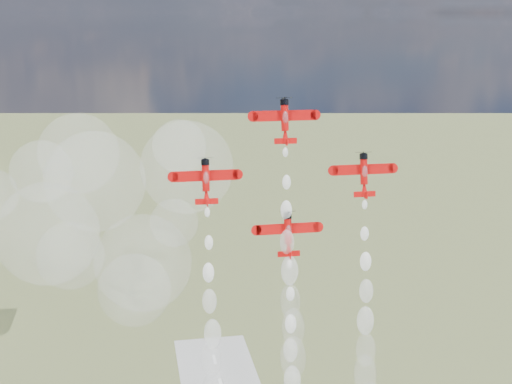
{
  "coord_description": "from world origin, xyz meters",
  "views": [
    {
      "loc": [
        -30.62,
        -132.83,
        136.94
      ],
      "look_at": [
        -6.7,
        -1.35,
        103.26
      ],
      "focal_mm": 50.0,
      "sensor_mm": 36.0,
      "label": 1
    }
  ],
  "objects_px": {
    "plane_lead": "(285,120)",
    "plane_left": "(206,180)",
    "plane_slot": "(288,233)",
    "plane_right": "(364,174)"
  },
  "relations": [
    {
      "from": "plane_left",
      "to": "plane_slot",
      "type": "relative_size",
      "value": 1.0
    },
    {
      "from": "plane_lead",
      "to": "plane_left",
      "type": "distance_m",
      "value": 19.19
    },
    {
      "from": "plane_lead",
      "to": "plane_left",
      "type": "relative_size",
      "value": 1.0
    },
    {
      "from": "plane_lead",
      "to": "plane_slot",
      "type": "bearing_deg",
      "value": -90.0
    },
    {
      "from": "plane_right",
      "to": "plane_slot",
      "type": "xyz_separation_m",
      "value": [
        -15.72,
        -1.94,
        -10.83
      ]
    },
    {
      "from": "plane_lead",
      "to": "plane_left",
      "type": "height_order",
      "value": "plane_lead"
    },
    {
      "from": "plane_left",
      "to": "plane_right",
      "type": "relative_size",
      "value": 1.0
    },
    {
      "from": "plane_lead",
      "to": "plane_left",
      "type": "bearing_deg",
      "value": -172.96
    },
    {
      "from": "plane_lead",
      "to": "plane_left",
      "type": "xyz_separation_m",
      "value": [
        -15.72,
        -1.94,
        -10.83
      ]
    },
    {
      "from": "plane_slot",
      "to": "plane_left",
      "type": "bearing_deg",
      "value": 172.96
    }
  ]
}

